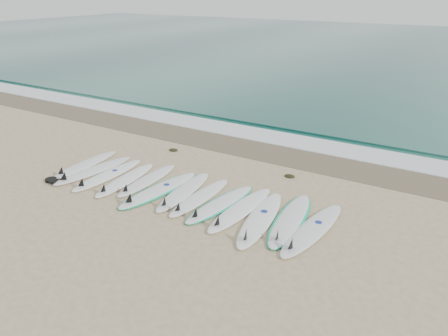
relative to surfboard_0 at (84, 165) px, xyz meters
The scene contains 21 objects.
ground 3.67m from the surfboard_0, ahead, with size 120.00×120.00×0.00m, color tan.
ocean 32.70m from the surfboard_0, 83.56° to the left, with size 120.00×55.00×0.03m, color #215C50.
wet_sand_band 5.50m from the surfboard_0, 48.12° to the left, with size 120.00×1.80×0.01m, color brown.
foam_band 6.61m from the surfboard_0, 56.25° to the left, with size 120.00×1.40×0.04m, color silver.
wave_crest 7.90m from the surfboard_0, 62.31° to the left, with size 120.00×1.00×0.10m, color #215C50.
surfboard_0 is the anchor object (origin of this frame).
surfboard_1 0.60m from the surfboard_0, 20.04° to the right, with size 0.86×2.81×0.35m.
surfboard_2 1.21m from the surfboard_0, 11.34° to the right, with size 0.60×2.73×0.35m.
surfboard_3 1.87m from the surfboard_0, ahead, with size 0.84×2.66×0.33m.
surfboard_4 2.40m from the surfboard_0, ahead, with size 0.65×2.56×0.32m.
surfboard_5 3.09m from the surfboard_0, ahead, with size 0.98×2.93×0.37m.
surfboard_6 3.72m from the surfboard_0, ahead, with size 0.88×2.73×0.34m.
surfboard_7 4.28m from the surfboard_0, ahead, with size 0.54×2.58×0.33m.
surfboard_8 4.92m from the surfboard_0, ahead, with size 0.92×2.67×0.33m.
surfboard_9 5.51m from the surfboard_0, ahead, with size 0.68×2.81×0.36m.
surfboard_10 6.16m from the surfboard_0, ahead, with size 1.07×2.97×0.37m.
surfboard_11 6.76m from the surfboard_0, ahead, with size 1.04×2.89×0.36m.
surfboard_12 7.37m from the surfboard_0, ahead, with size 0.84×2.92×0.37m.
seaweed_near 2.94m from the surfboard_0, 59.41° to the left, with size 0.31×0.24×0.06m, color black.
seaweed_far 6.25m from the surfboard_0, 24.07° to the left, with size 0.31×0.24×0.06m, color black.
leash_coil 1.28m from the surfboard_0, 86.50° to the right, with size 0.46×0.36×0.11m.
Camera 1 is at (6.44, -8.32, 5.13)m, focal length 35.00 mm.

